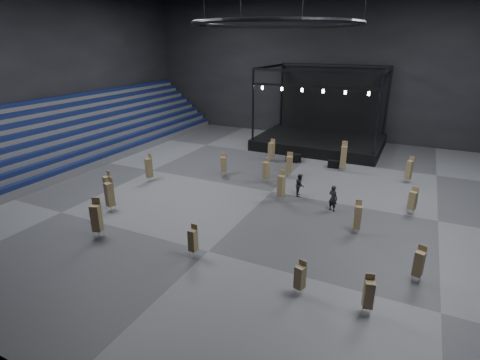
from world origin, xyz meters
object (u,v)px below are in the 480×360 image
at_px(chair_stack_0, 271,149).
at_px(chair_stack_3, 419,263).
at_px(flight_case_left, 292,158).
at_px(chair_stack_13, 413,200).
at_px(flight_case_right, 334,164).
at_px(chair_stack_8, 357,217).
at_px(chair_stack_6, 300,277).
at_px(chair_stack_9, 193,240).
at_px(chair_stack_10, 369,294).
at_px(man_center, 333,198).
at_px(chair_stack_14, 149,167).
at_px(stage, 321,134).
at_px(crew_member, 300,185).
at_px(chair_stack_7, 344,156).
at_px(chair_stack_12, 108,187).
at_px(chair_stack_16, 289,164).
at_px(chair_stack_1, 266,170).
at_px(chair_stack_4, 224,164).
at_px(chair_stack_15, 409,169).
at_px(chair_stack_11, 97,217).
at_px(chair_stack_2, 281,185).
at_px(chair_stack_5, 110,194).
at_px(flight_case_mid, 295,158).

relative_size(chair_stack_0, chair_stack_3, 1.11).
height_order(flight_case_left, chair_stack_13, chair_stack_13).
height_order(flight_case_right, chair_stack_8, chair_stack_8).
height_order(chair_stack_6, chair_stack_13, chair_stack_13).
relative_size(flight_case_right, chair_stack_9, 0.55).
xyz_separation_m(chair_stack_10, man_center, (-3.95, 10.49, -0.08)).
height_order(flight_case_right, chair_stack_14, chair_stack_14).
bearing_deg(chair_stack_10, chair_stack_14, 137.96).
relative_size(stage, crew_member, 7.64).
height_order(flight_case_left, chair_stack_8, chair_stack_8).
height_order(chair_stack_0, chair_stack_13, chair_stack_0).
bearing_deg(chair_stack_7, chair_stack_12, -142.24).
xyz_separation_m(chair_stack_6, chair_stack_16, (-6.02, 16.13, 0.24)).
xyz_separation_m(chair_stack_0, chair_stack_1, (1.89, -6.16, -0.06)).
xyz_separation_m(flight_case_left, chair_stack_12, (-9.38, -16.35, 0.94)).
distance_m(chair_stack_13, chair_stack_14, 21.60).
relative_size(flight_case_right, chair_stack_4, 0.51).
relative_size(flight_case_left, chair_stack_14, 0.49).
relative_size(flight_case_left, chair_stack_16, 0.54).
bearing_deg(chair_stack_15, chair_stack_13, -62.74).
bearing_deg(chair_stack_13, flight_case_right, 153.27).
relative_size(chair_stack_7, chair_stack_16, 1.26).
height_order(flight_case_left, chair_stack_0, chair_stack_0).
bearing_deg(chair_stack_11, flight_case_right, 43.19).
distance_m(chair_stack_9, man_center, 11.43).
height_order(chair_stack_1, chair_stack_8, chair_stack_8).
distance_m(chair_stack_1, chair_stack_6, 15.69).
xyz_separation_m(chair_stack_0, chair_stack_15, (13.27, -0.72, 0.00)).
bearing_deg(chair_stack_1, chair_stack_7, 71.09).
distance_m(chair_stack_2, chair_stack_4, 7.56).
bearing_deg(chair_stack_5, chair_stack_6, 5.98).
xyz_separation_m(chair_stack_6, chair_stack_13, (4.57, 12.42, 0.11)).
height_order(flight_case_mid, chair_stack_8, chair_stack_8).
bearing_deg(flight_case_left, chair_stack_14, -131.04).
xyz_separation_m(flight_case_right, chair_stack_4, (-8.73, -6.82, 0.79)).
xyz_separation_m(chair_stack_4, chair_stack_15, (15.59, 5.53, 0.08)).
relative_size(flight_case_mid, chair_stack_8, 0.53).
bearing_deg(crew_member, chair_stack_14, 86.71).
height_order(stage, crew_member, stage).
bearing_deg(chair_stack_16, chair_stack_3, -58.60).
xyz_separation_m(flight_case_mid, chair_stack_16, (0.92, -4.65, 0.84)).
relative_size(chair_stack_12, man_center, 1.35).
bearing_deg(flight_case_mid, chair_stack_12, -120.23).
distance_m(chair_stack_4, chair_stack_7, 11.56).
distance_m(chair_stack_1, man_center, 7.46).
height_order(chair_stack_0, chair_stack_3, chair_stack_0).
distance_m(stage, flight_case_right, 8.38).
height_order(chair_stack_9, chair_stack_16, chair_stack_16).
relative_size(chair_stack_2, chair_stack_8, 1.10).
distance_m(chair_stack_4, chair_stack_11, 13.86).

